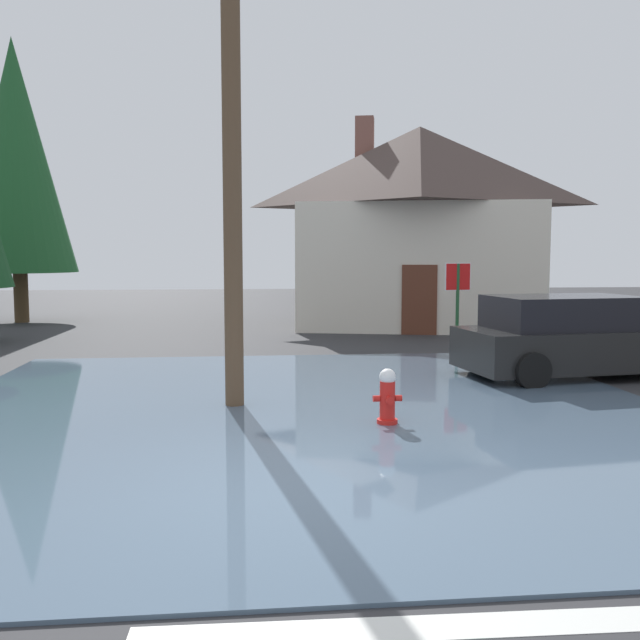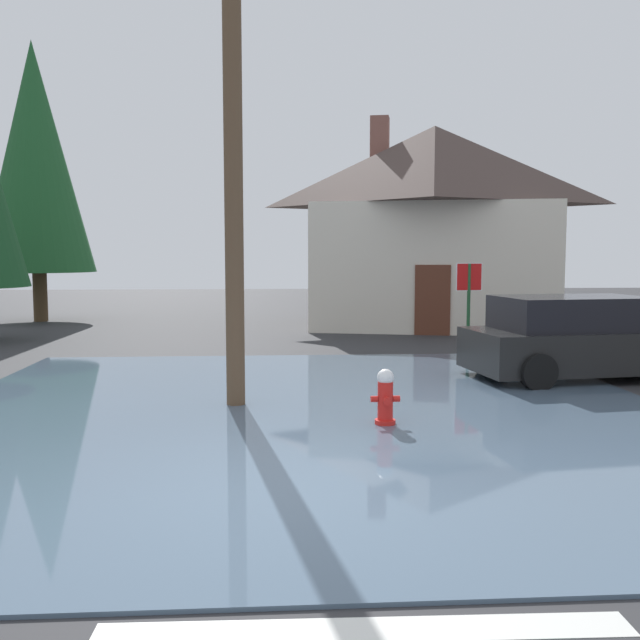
{
  "view_description": "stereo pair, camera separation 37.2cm",
  "coord_description": "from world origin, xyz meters",
  "px_view_note": "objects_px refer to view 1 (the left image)",
  "views": [
    {
      "loc": [
        -0.33,
        -6.57,
        2.31
      ],
      "look_at": [
        0.72,
        3.56,
        1.35
      ],
      "focal_mm": 39.67,
      "sensor_mm": 36.0,
      "label": 1
    },
    {
      "loc": [
        0.04,
        -6.6,
        2.31
      ],
      "look_at": [
        0.72,
        3.56,
        1.35
      ],
      "focal_mm": 39.67,
      "sensor_mm": 36.0,
      "label": 2
    }
  ],
  "objects_px": {
    "stop_sign_far": "(458,289)",
    "parked_car": "(574,338)",
    "utility_pole": "(232,129)",
    "pine_tree_mid_left": "(16,156)",
    "fire_hydrant": "(387,398)",
    "house": "(419,224)"
  },
  "relations": [
    {
      "from": "stop_sign_far",
      "to": "parked_car",
      "type": "distance_m",
      "value": 3.98
    },
    {
      "from": "utility_pole",
      "to": "pine_tree_mid_left",
      "type": "height_order",
      "value": "pine_tree_mid_left"
    },
    {
      "from": "fire_hydrant",
      "to": "house",
      "type": "distance_m",
      "value": 13.74
    },
    {
      "from": "fire_hydrant",
      "to": "pine_tree_mid_left",
      "type": "xyz_separation_m",
      "value": [
        -9.46,
        15.53,
        5.15
      ]
    },
    {
      "from": "fire_hydrant",
      "to": "stop_sign_far",
      "type": "distance_m",
      "value": 7.87
    },
    {
      "from": "stop_sign_far",
      "to": "pine_tree_mid_left",
      "type": "xyz_separation_m",
      "value": [
        -12.58,
        8.39,
        4.05
      ]
    },
    {
      "from": "house",
      "to": "pine_tree_mid_left",
      "type": "bearing_deg",
      "value": 168.79
    },
    {
      "from": "pine_tree_mid_left",
      "to": "fire_hydrant",
      "type": "bearing_deg",
      "value": -58.67
    },
    {
      "from": "pine_tree_mid_left",
      "to": "parked_car",
      "type": "bearing_deg",
      "value": -41.53
    },
    {
      "from": "stop_sign_far",
      "to": "parked_car",
      "type": "xyz_separation_m",
      "value": [
        1.12,
        -3.74,
        -0.74
      ]
    },
    {
      "from": "stop_sign_far",
      "to": "parked_car",
      "type": "relative_size",
      "value": 0.45
    },
    {
      "from": "utility_pole",
      "to": "house",
      "type": "bearing_deg",
      "value": 63.95
    },
    {
      "from": "utility_pole",
      "to": "parked_car",
      "type": "height_order",
      "value": "utility_pole"
    },
    {
      "from": "parked_car",
      "to": "fire_hydrant",
      "type": "bearing_deg",
      "value": -141.3
    },
    {
      "from": "fire_hydrant",
      "to": "house",
      "type": "xyz_separation_m",
      "value": [
        3.58,
        12.95,
        2.88
      ]
    },
    {
      "from": "stop_sign_far",
      "to": "house",
      "type": "distance_m",
      "value": 6.09
    },
    {
      "from": "utility_pole",
      "to": "house",
      "type": "xyz_separation_m",
      "value": [
        5.65,
        11.55,
        -0.86
      ]
    },
    {
      "from": "utility_pole",
      "to": "parked_car",
      "type": "distance_m",
      "value": 7.44
    },
    {
      "from": "utility_pole",
      "to": "pine_tree_mid_left",
      "type": "bearing_deg",
      "value": 117.6
    },
    {
      "from": "house",
      "to": "parked_car",
      "type": "height_order",
      "value": "house"
    },
    {
      "from": "fire_hydrant",
      "to": "stop_sign_far",
      "type": "xyz_separation_m",
      "value": [
        3.12,
        7.14,
        1.1
      ]
    },
    {
      "from": "utility_pole",
      "to": "stop_sign_far",
      "type": "distance_m",
      "value": 8.18
    }
  ]
}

